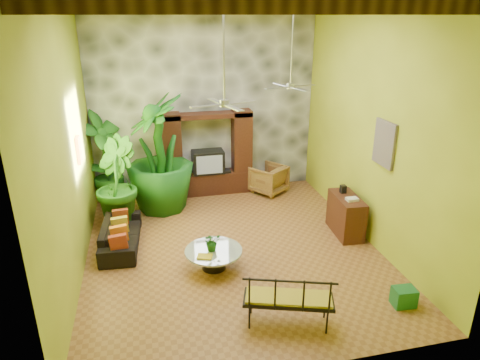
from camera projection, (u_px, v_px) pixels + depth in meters
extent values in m
plane|color=brown|center=(232.00, 248.00, 9.16)|extent=(7.00, 7.00, 0.00)
cube|color=olive|center=(204.00, 101.00, 11.44)|extent=(6.00, 0.02, 5.00)
cube|color=olive|center=(67.00, 145.00, 7.63)|extent=(0.02, 7.00, 5.00)
cube|color=olive|center=(372.00, 126.00, 8.89)|extent=(0.02, 7.00, 5.00)
cube|color=#3F4348|center=(205.00, 102.00, 11.38)|extent=(5.98, 0.10, 4.98)
cube|color=#3A2412|center=(275.00, 5.00, 5.07)|extent=(5.95, 0.16, 0.22)
cube|color=#3A2412|center=(248.00, 7.00, 6.25)|extent=(5.95, 0.16, 0.22)
cube|color=#3A2412|center=(230.00, 8.00, 7.43)|extent=(5.95, 0.16, 0.22)
cube|color=#3A2412|center=(217.00, 9.00, 8.61)|extent=(5.95, 0.16, 0.22)
cube|color=#3A2412|center=(207.00, 9.00, 9.79)|extent=(5.95, 0.16, 0.22)
cube|color=#33180E|center=(209.00, 183.00, 11.91)|extent=(2.40, 0.50, 0.60)
cube|color=#33180E|center=(172.00, 150.00, 11.35)|extent=(0.50, 0.48, 2.00)
cube|color=#33180E|center=(242.00, 146.00, 11.74)|extent=(0.50, 0.48, 2.00)
cube|color=#33180E|center=(207.00, 115.00, 11.22)|extent=(2.40, 0.48, 0.12)
cube|color=black|center=(208.00, 162.00, 11.66)|extent=(0.85, 0.52, 0.62)
cube|color=#8C99A8|center=(210.00, 165.00, 11.42)|extent=(0.70, 0.02, 0.50)
cylinder|color=#A5A5AA|center=(224.00, 50.00, 7.27)|extent=(0.04, 0.04, 1.80)
cylinder|color=#A5A5AA|center=(224.00, 103.00, 7.60)|extent=(0.18, 0.18, 0.12)
cube|color=#A5A5AA|center=(242.00, 102.00, 7.76)|extent=(0.58, 0.26, 0.01)
cube|color=#A5A5AA|center=(216.00, 101.00, 7.90)|extent=(0.26, 0.58, 0.01)
cube|color=#A5A5AA|center=(206.00, 106.00, 7.45)|extent=(0.58, 0.26, 0.01)
cube|color=#A5A5AA|center=(234.00, 108.00, 7.31)|extent=(0.26, 0.58, 0.01)
cylinder|color=#A5A5AA|center=(292.00, 43.00, 9.10)|extent=(0.04, 0.04, 1.80)
cylinder|color=#A5A5AA|center=(291.00, 86.00, 9.43)|extent=(0.18, 0.18, 0.12)
cube|color=#A5A5AA|center=(304.00, 86.00, 9.60)|extent=(0.58, 0.26, 0.01)
cube|color=#A5A5AA|center=(282.00, 85.00, 9.73)|extent=(0.26, 0.58, 0.01)
cube|color=#A5A5AA|center=(277.00, 88.00, 9.28)|extent=(0.58, 0.26, 0.01)
cube|color=#A5A5AA|center=(300.00, 89.00, 9.14)|extent=(0.26, 0.58, 0.01)
cube|color=gold|center=(79.00, 150.00, 8.69)|extent=(0.06, 0.32, 0.55)
cube|color=#296198|center=(385.00, 144.00, 8.41)|extent=(0.06, 0.70, 0.90)
imported|color=black|center=(121.00, 234.00, 9.16)|extent=(0.88, 1.95, 0.55)
imported|color=olive|center=(269.00, 179.00, 11.91)|extent=(1.19, 1.19, 0.78)
imported|color=#1C5917|center=(106.00, 159.00, 10.91)|extent=(1.53, 1.55, 2.47)
imported|color=#1D5817|center=(115.00, 183.00, 9.81)|extent=(1.19, 1.36, 2.12)
imported|color=#185B18|center=(159.00, 154.00, 10.52)|extent=(1.79, 1.79, 2.94)
cylinder|color=black|center=(214.00, 260.00, 8.38)|extent=(0.47, 0.47, 0.36)
cylinder|color=#B4C0BC|center=(214.00, 251.00, 8.31)|extent=(1.12, 1.12, 0.04)
imported|color=#1E5716|center=(212.00, 242.00, 8.24)|extent=(0.39, 0.36, 0.36)
cube|color=#CACF16|center=(205.00, 257.00, 8.05)|extent=(0.33, 0.28, 0.03)
cube|color=black|center=(288.00, 300.00, 6.77)|extent=(1.50, 0.90, 0.06)
cube|color=gold|center=(288.00, 298.00, 6.76)|extent=(1.42, 0.83, 0.06)
cube|color=black|center=(295.00, 295.00, 6.44)|extent=(1.36, 0.48, 0.54)
cube|color=#362211|center=(346.00, 215.00, 9.63)|extent=(0.58, 1.15, 0.90)
cube|color=#207930|center=(404.00, 297.00, 7.31)|extent=(0.40, 0.31, 0.33)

